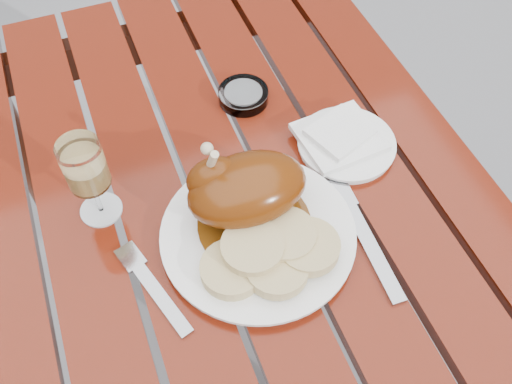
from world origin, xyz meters
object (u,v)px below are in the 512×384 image
(wine_glass, at_px, (90,181))
(dinner_plate, at_px, (258,235))
(side_plate, at_px, (346,144))
(table, at_px, (244,319))
(ashtray, at_px, (243,95))

(wine_glass, bearing_deg, dinner_plate, -33.01)
(side_plate, bearing_deg, table, -161.68)
(dinner_plate, xyz_separation_m, side_plate, (0.20, 0.11, -0.00))
(table, relative_size, side_plate, 7.41)
(table, distance_m, wine_glass, 0.50)
(side_plate, bearing_deg, dinner_plate, -150.55)
(wine_glass, relative_size, side_plate, 0.93)
(wine_glass, distance_m, side_plate, 0.41)
(side_plate, xyz_separation_m, ashtray, (-0.12, 0.16, 0.00))
(wine_glass, bearing_deg, side_plate, -2.80)
(ashtray, bearing_deg, table, -111.40)
(table, height_order, dinner_plate, dinner_plate)
(dinner_plate, xyz_separation_m, ashtray, (0.08, 0.28, 0.00))
(dinner_plate, distance_m, wine_glass, 0.25)
(dinner_plate, height_order, wine_glass, wine_glass)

